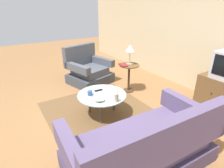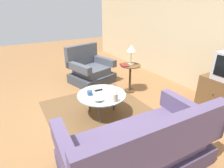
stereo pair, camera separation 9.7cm
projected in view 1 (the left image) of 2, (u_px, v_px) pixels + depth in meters
The scene contains 15 objects.
ground_plane at pixel (97, 115), 3.40m from camera, with size 16.00×16.00×0.00m, color olive.
back_wall at pixel (195, 31), 4.12m from camera, with size 9.00×0.12×2.70m, color #CCB78E.
area_rug at pixel (102, 114), 3.43m from camera, with size 2.20×1.91×0.00m, color brown.
armchair at pixel (88, 71), 4.76m from camera, with size 1.12×1.17×0.95m.
couch at pixel (143, 148), 2.22m from camera, with size 1.05×1.88×0.92m.
coffee_table at pixel (102, 96), 3.27m from camera, with size 0.88×0.88×0.43m.
side_table at pixel (129, 73), 4.19m from camera, with size 0.45×0.45×0.66m.
tv_stand at pixel (224, 94), 3.54m from camera, with size 0.95×0.48×0.61m.
table_lamp at pixel (130, 49), 3.99m from camera, with size 0.21×0.21×0.45m.
vase at pixel (116, 96), 2.98m from camera, with size 0.09×0.09×0.21m.
mug at pixel (90, 93), 3.21m from camera, with size 0.13×0.09×0.08m.
bowl at pixel (99, 100), 3.02m from camera, with size 0.17×0.17×0.05m.
tv_remote_dark at pixel (99, 90), 3.39m from camera, with size 0.05×0.15×0.02m.
tv_remote_silver at pixel (114, 91), 3.36m from camera, with size 0.14×0.16×0.02m.
book at pixel (123, 65), 4.05m from camera, with size 0.27×0.21×0.02m.
Camera 1 is at (2.59, -1.30, 1.90)m, focal length 29.13 mm.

